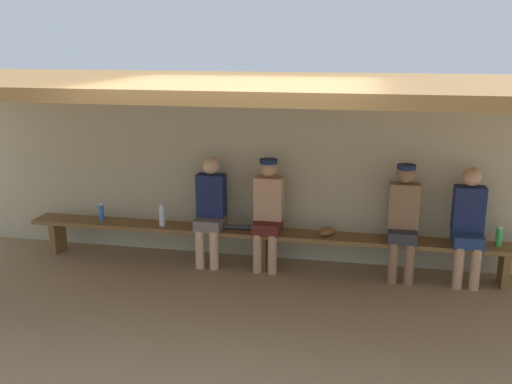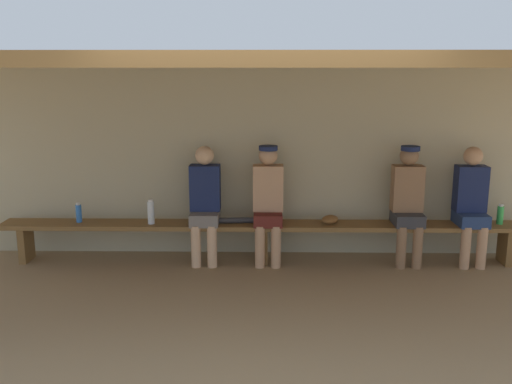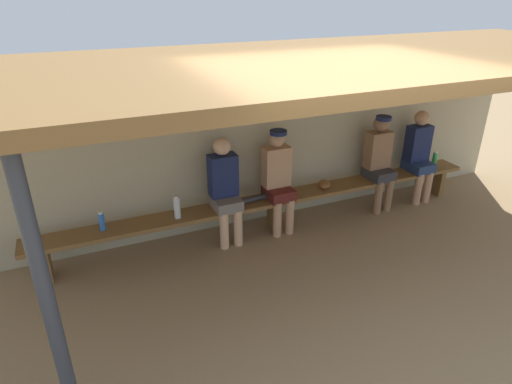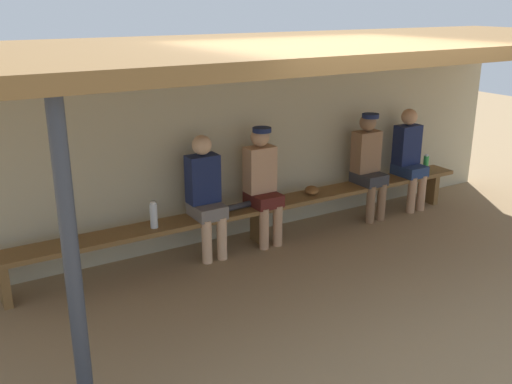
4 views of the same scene
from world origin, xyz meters
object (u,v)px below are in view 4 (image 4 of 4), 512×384
object	(u,v)px
bench	(259,211)
player_in_blue	(206,192)
player_rightmost	(262,180)
water_bottle_orange	(426,163)
water_bottle_clear	(69,232)
player_in_white	(369,161)
baseball_bat	(233,207)
water_bottle_blue	(154,215)
baseball_glove_tan	(312,190)
player_near_post	(409,155)
support_post	(74,280)

from	to	relation	value
bench	player_in_blue	distance (m)	0.75
player_rightmost	water_bottle_orange	distance (m)	2.63
water_bottle_clear	water_bottle_orange	bearing A→B (deg)	-0.00
player_in_white	player_rightmost	size ratio (longest dim) A/B	1.00
water_bottle_clear	player_in_blue	bearing A→B (deg)	-0.62
baseball_bat	bench	bearing A→B (deg)	-4.27
player_rightmost	water_bottle_clear	bearing A→B (deg)	179.60
player_rightmost	water_bottle_blue	world-z (taller)	player_rightmost
player_in_white	baseball_glove_tan	distance (m)	0.90
bench	baseball_glove_tan	world-z (taller)	baseball_glove_tan
player_near_post	water_bottle_orange	distance (m)	0.38
bench	water_bottle_blue	xyz separation A→B (m)	(-1.28, -0.04, 0.21)
baseball_glove_tan	baseball_bat	bearing A→B (deg)	124.89
player_in_blue	water_bottle_orange	distance (m)	3.34
support_post	player_in_blue	size ratio (longest dim) A/B	1.65
support_post	water_bottle_orange	world-z (taller)	support_post
player_rightmost	baseball_bat	distance (m)	0.46
bench	player_in_blue	xyz separation A→B (m)	(-0.67, 0.00, 0.34)
player_near_post	player_rightmost	distance (m)	2.28
bench	player_near_post	distance (m)	2.35
baseball_bat	player_in_blue	bearing A→B (deg)	175.21
player_rightmost	baseball_bat	xyz separation A→B (m)	(-0.38, -0.00, -0.25)
player_in_white	bench	bearing A→B (deg)	-179.87
support_post	player_near_post	world-z (taller)	support_post
player_in_white	water_bottle_orange	world-z (taller)	player_in_white
player_in_white	water_bottle_orange	xyz separation A→B (m)	(1.05, 0.01, -0.18)
player_in_blue	support_post	bearing A→B (deg)	-132.01
player_in_white	baseball_glove_tan	size ratio (longest dim) A/B	5.60
player_in_blue	water_bottle_orange	bearing A→B (deg)	0.27
player_in_white	water_bottle_blue	distance (m)	2.90
water_bottle_clear	player_rightmost	bearing A→B (deg)	-0.40
water_bottle_clear	baseball_glove_tan	world-z (taller)	water_bottle_clear
bench	player_rightmost	distance (m)	0.36
water_bottle_blue	baseball_glove_tan	bearing A→B (deg)	1.44
bench	water_bottle_blue	distance (m)	1.30
player_in_blue	bench	bearing A→B (deg)	-0.26
support_post	baseball_bat	world-z (taller)	support_post
player_in_blue	baseball_bat	distance (m)	0.41
water_bottle_orange	baseball_glove_tan	bearing A→B (deg)	-179.89
water_bottle_orange	baseball_bat	xyz separation A→B (m)	(-3.00, -0.02, -0.08)
water_bottle_orange	water_bottle_clear	bearing A→B (deg)	180.00
player_in_white	water_bottle_blue	xyz separation A→B (m)	(-2.89, -0.04, -0.15)
player_in_white	support_post	bearing A→B (deg)	-153.28
support_post	bench	world-z (taller)	support_post
support_post	water_bottle_blue	size ratio (longest dim) A/B	7.86
player_near_post	player_rightmost	bearing A→B (deg)	179.99
bench	baseball_glove_tan	bearing A→B (deg)	1.15
player_in_white	baseball_bat	bearing A→B (deg)	-179.90
player_rightmost	bench	bearing A→B (deg)	-175.21
water_bottle_orange	support_post	bearing A→B (deg)	-157.95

